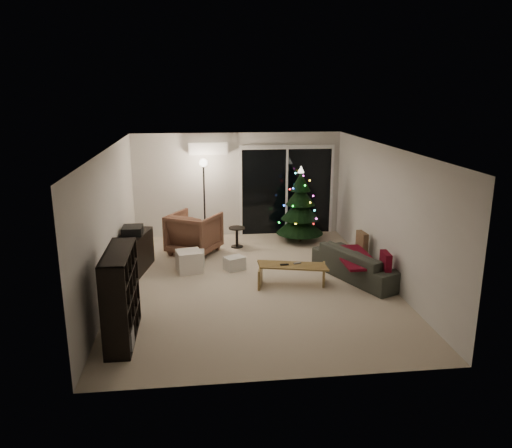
{
  "coord_description": "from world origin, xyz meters",
  "views": [
    {
      "loc": [
        -0.95,
        -8.64,
        3.48
      ],
      "look_at": [
        0.1,
        0.3,
        1.05
      ],
      "focal_mm": 35.0,
      "sensor_mm": 36.0,
      "label": 1
    }
  ],
  "objects_px": {
    "bookshelf": "(109,296)",
    "sofa": "(360,263)",
    "coffee_table": "(292,275)",
    "christmas_tree": "(300,204)",
    "media_cabinet": "(134,253)",
    "armchair": "(194,233)"
  },
  "relations": [
    {
      "from": "coffee_table",
      "to": "bookshelf",
      "type": "bearing_deg",
      "value": -135.84
    },
    {
      "from": "media_cabinet",
      "to": "coffee_table",
      "type": "height_order",
      "value": "media_cabinet"
    },
    {
      "from": "bookshelf",
      "to": "coffee_table",
      "type": "height_order",
      "value": "bookshelf"
    },
    {
      "from": "media_cabinet",
      "to": "sofa",
      "type": "height_order",
      "value": "media_cabinet"
    },
    {
      "from": "bookshelf",
      "to": "christmas_tree",
      "type": "distance_m",
      "value": 5.74
    },
    {
      "from": "bookshelf",
      "to": "coffee_table",
      "type": "bearing_deg",
      "value": 31.3
    },
    {
      "from": "media_cabinet",
      "to": "christmas_tree",
      "type": "xyz_separation_m",
      "value": [
        3.65,
        1.6,
        0.52
      ]
    },
    {
      "from": "armchair",
      "to": "coffee_table",
      "type": "relative_size",
      "value": 0.8
    },
    {
      "from": "bookshelf",
      "to": "media_cabinet",
      "type": "relative_size",
      "value": 1.1
    },
    {
      "from": "media_cabinet",
      "to": "coffee_table",
      "type": "relative_size",
      "value": 0.97
    },
    {
      "from": "coffee_table",
      "to": "sofa",
      "type": "bearing_deg",
      "value": 22.99
    },
    {
      "from": "bookshelf",
      "to": "armchair",
      "type": "distance_m",
      "value": 4.02
    },
    {
      "from": "sofa",
      "to": "coffee_table",
      "type": "xyz_separation_m",
      "value": [
        -1.34,
        -0.21,
        -0.09
      ]
    },
    {
      "from": "bookshelf",
      "to": "sofa",
      "type": "height_order",
      "value": "bookshelf"
    },
    {
      "from": "armchair",
      "to": "bookshelf",
      "type": "bearing_deg",
      "value": 103.11
    },
    {
      "from": "media_cabinet",
      "to": "sofa",
      "type": "bearing_deg",
      "value": -0.62
    },
    {
      "from": "sofa",
      "to": "bookshelf",
      "type": "bearing_deg",
      "value": 89.96
    },
    {
      "from": "bookshelf",
      "to": "armchair",
      "type": "xyz_separation_m",
      "value": [
        1.18,
        3.83,
        -0.21
      ]
    },
    {
      "from": "bookshelf",
      "to": "armchair",
      "type": "height_order",
      "value": "bookshelf"
    },
    {
      "from": "bookshelf",
      "to": "media_cabinet",
      "type": "bearing_deg",
      "value": 91.1
    },
    {
      "from": "bookshelf",
      "to": "coffee_table",
      "type": "xyz_separation_m",
      "value": [
        2.96,
        1.72,
        -0.47
      ]
    },
    {
      "from": "sofa",
      "to": "christmas_tree",
      "type": "height_order",
      "value": "christmas_tree"
    }
  ]
}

